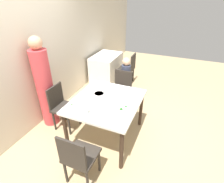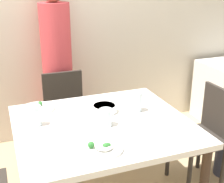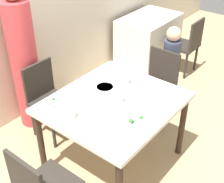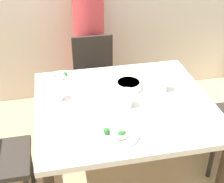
# 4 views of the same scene
# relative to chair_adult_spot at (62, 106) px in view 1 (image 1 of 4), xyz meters

# --- Properties ---
(ground_plane) EXTENTS (10.00, 10.00, 0.00)m
(ground_plane) POSITION_rel_chair_adult_spot_xyz_m (0.07, -0.86, -0.47)
(ground_plane) COLOR tan
(wall_back) EXTENTS (10.00, 0.06, 2.70)m
(wall_back) POSITION_rel_chair_adult_spot_xyz_m (0.07, 0.55, 0.88)
(wall_back) COLOR beige
(wall_back) RESTS_ON ground_plane
(dining_table) EXTENTS (1.17, 1.05, 0.76)m
(dining_table) POSITION_rel_chair_adult_spot_xyz_m (0.07, -0.86, 0.20)
(dining_table) COLOR silver
(dining_table) RESTS_ON ground_plane
(chair_adult_spot) EXTENTS (0.40, 0.40, 0.85)m
(chair_adult_spot) POSITION_rel_chair_adult_spot_xyz_m (0.00, 0.00, 0.00)
(chair_adult_spot) COLOR #2D2823
(chair_adult_spot) RESTS_ON ground_plane
(chair_child_spot) EXTENTS (0.40, 0.40, 0.85)m
(chair_child_spot) POSITION_rel_chair_adult_spot_xyz_m (0.99, -0.78, 0.00)
(chair_child_spot) COLOR #2D2823
(chair_child_spot) RESTS_ON ground_plane
(chair_empty_left) EXTENTS (0.40, 0.40, 0.85)m
(chair_empty_left) POSITION_rel_chair_adult_spot_xyz_m (-0.85, -0.89, 0.00)
(chair_empty_left) COLOR #2D2823
(chair_empty_left) RESTS_ON ground_plane
(person_adult) EXTENTS (0.30, 0.30, 1.68)m
(person_adult) POSITION_rel_chair_adult_spot_xyz_m (0.00, 0.32, 0.33)
(person_adult) COLOR #C63D42
(person_adult) RESTS_ON ground_plane
(person_child) EXTENTS (0.20, 0.20, 1.08)m
(person_child) POSITION_rel_chair_adult_spot_xyz_m (1.27, -0.78, 0.05)
(person_child) COLOR #33384C
(person_child) RESTS_ON ground_plane
(bowl_curry) EXTENTS (0.18, 0.18, 0.05)m
(bowl_curry) POSITION_rel_chair_adult_spot_xyz_m (0.14, -0.69, 0.32)
(bowl_curry) COLOR white
(bowl_curry) RESTS_ON dining_table
(plate_rice_adult) EXTENTS (0.25, 0.25, 0.05)m
(plate_rice_adult) POSITION_rel_chair_adult_spot_xyz_m (-0.32, -0.48, 0.30)
(plate_rice_adult) COLOR white
(plate_rice_adult) RESTS_ON dining_table
(plate_rice_child) EXTENTS (0.25, 0.25, 0.06)m
(plate_rice_child) POSITION_rel_chair_adult_spot_xyz_m (-0.05, -1.19, 0.31)
(plate_rice_child) COLOR white
(plate_rice_child) RESTS_ON dining_table
(glass_water_tall) EXTENTS (0.08, 0.08, 0.15)m
(glass_water_tall) POSITION_rel_chair_adult_spot_xyz_m (0.37, -0.76, 0.36)
(glass_water_tall) COLOR silver
(glass_water_tall) RESTS_ON dining_table
(glass_water_short) EXTENTS (0.07, 0.07, 0.14)m
(glass_water_short) POSITION_rel_chair_adult_spot_xyz_m (-0.36, -0.73, 0.36)
(glass_water_short) COLOR silver
(glass_water_short) RESTS_ON dining_table
(glass_water_center) EXTENTS (0.08, 0.08, 0.12)m
(glass_water_center) POSITION_rel_chair_adult_spot_xyz_m (0.08, -0.90, 0.35)
(glass_water_center) COLOR silver
(glass_water_center) RESTS_ON dining_table
(fork_steel) EXTENTS (0.18, 0.08, 0.01)m
(fork_steel) POSITION_rel_chair_adult_spot_xyz_m (0.25, -0.88, 0.29)
(fork_steel) COLOR silver
(fork_steel) RESTS_ON dining_table
(spoon_steel) EXTENTS (0.18, 0.05, 0.01)m
(spoon_steel) POSITION_rel_chair_adult_spot_xyz_m (0.52, -1.27, 0.29)
(spoon_steel) COLOR silver
(spoon_steel) RESTS_ON dining_table
(background_table) EXTENTS (0.98, 0.65, 0.73)m
(background_table) POSITION_rel_chair_adult_spot_xyz_m (2.20, 0.12, -0.10)
(background_table) COLOR silver
(background_table) RESTS_ON ground_plane
(chair_background) EXTENTS (0.40, 0.40, 0.85)m
(chair_background) POSITION_rel_chair_adult_spot_xyz_m (2.20, -0.54, 0.00)
(chair_background) COLOR #2D2823
(chair_background) RESTS_ON ground_plane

